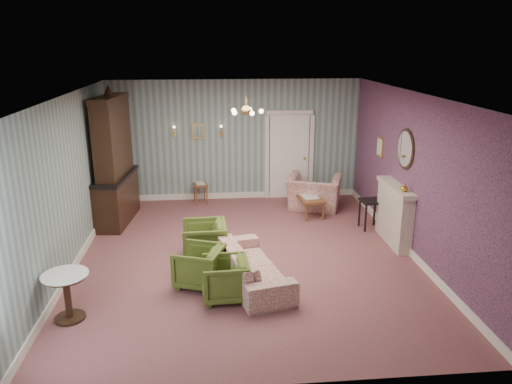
{
  "coord_description": "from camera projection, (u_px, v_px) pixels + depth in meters",
  "views": [
    {
      "loc": [
        -0.6,
        -8.13,
        3.75
      ],
      "look_at": [
        0.2,
        0.4,
        1.1
      ],
      "focal_mm": 34.32,
      "sensor_mm": 36.0,
      "label": 1
    }
  ],
  "objects": [
    {
      "name": "oval_mirror",
      "position": [
        405.0,
        149.0,
        8.99
      ],
      "size": [
        0.04,
        0.76,
        0.84
      ],
      "primitive_type": null,
      "color": "white",
      "rests_on": "wall_right"
    },
    {
      "name": "framed_print",
      "position": [
        380.0,
        147.0,
        10.35
      ],
      "size": [
        0.04,
        0.34,
        0.42
      ],
      "primitive_type": null,
      "color": "gold",
      "rests_on": "wall_right"
    },
    {
      "name": "wall_right_floral",
      "position": [
        413.0,
        176.0,
        8.73
      ],
      "size": [
        0.0,
        7.0,
        7.0
      ],
      "primitive_type": "plane",
      "rotation": [
        1.57,
        0.0,
        -1.57
      ],
      "color": "#A3516B",
      "rests_on": "ground"
    },
    {
      "name": "sofa_chintz",
      "position": [
        252.0,
        259.0,
        7.85
      ],
      "size": [
        1.04,
        2.1,
        0.79
      ],
      "primitive_type": "imported",
      "rotation": [
        0.0,
        0.0,
        1.81
      ],
      "color": "#903A40",
      "rests_on": "floor"
    },
    {
      "name": "coffee_table",
      "position": [
        309.0,
        206.0,
        10.94
      ],
      "size": [
        0.59,
        0.92,
        0.44
      ],
      "primitive_type": null,
      "rotation": [
        0.0,
        0.0,
        0.13
      ],
      "color": "brown",
      "rests_on": "floor"
    },
    {
      "name": "sconce_left",
      "position": [
        174.0,
        132.0,
        11.53
      ],
      "size": [
        0.16,
        0.12,
        0.3
      ],
      "primitive_type": null,
      "color": "gold",
      "rests_on": "wall_back"
    },
    {
      "name": "mantel_vase",
      "position": [
        404.0,
        187.0,
        8.78
      ],
      "size": [
        0.15,
        0.15,
        0.15
      ],
      "primitive_type": "imported",
      "color": "gold",
      "rests_on": "fireplace"
    },
    {
      "name": "olive_chair_c",
      "position": [
        204.0,
        239.0,
        8.66
      ],
      "size": [
        0.73,
        0.78,
        0.78
      ],
      "primitive_type": "imported",
      "rotation": [
        0.0,
        0.0,
        -1.54
      ],
      "color": "#4B5D20",
      "rests_on": "floor"
    },
    {
      "name": "sconce_right",
      "position": [
        221.0,
        131.0,
        11.63
      ],
      "size": [
        0.16,
        0.12,
        0.3
      ],
      "primitive_type": null,
      "color": "gold",
      "rests_on": "wall_back"
    },
    {
      "name": "olive_chair_b",
      "position": [
        199.0,
        264.0,
        7.77
      ],
      "size": [
        0.85,
        0.87,
        0.71
      ],
      "primitive_type": "imported",
      "rotation": [
        0.0,
        0.0,
        -1.91
      ],
      "color": "#4B5D20",
      "rests_on": "floor"
    },
    {
      "name": "wingback_chair",
      "position": [
        314.0,
        187.0,
        11.32
      ],
      "size": [
        1.36,
        1.11,
        1.03
      ],
      "primitive_type": "imported",
      "rotation": [
        0.0,
        0.0,
        2.8
      ],
      "color": "#903A40",
      "rests_on": "floor"
    },
    {
      "name": "wall_left",
      "position": [
        68.0,
        184.0,
        8.2
      ],
      "size": [
        0.0,
        7.0,
        7.0
      ],
      "primitive_type": "plane",
      "rotation": [
        1.57,
        0.0,
        1.57
      ],
      "color": "slate",
      "rests_on": "ground"
    },
    {
      "name": "dresser",
      "position": [
        113.0,
        157.0,
        10.22
      ],
      "size": [
        0.78,
        1.77,
        2.86
      ],
      "primitive_type": null,
      "rotation": [
        0.0,
        0.0,
        -0.11
      ],
      "color": "black",
      "rests_on": "floor"
    },
    {
      "name": "floor",
      "position": [
        247.0,
        256.0,
        8.89
      ],
      "size": [
        7.0,
        7.0,
        0.0
      ],
      "primitive_type": "plane",
      "color": "brown",
      "rests_on": "ground"
    },
    {
      "name": "wall_right",
      "position": [
        414.0,
        176.0,
        8.73
      ],
      "size": [
        0.0,
        7.0,
        7.0
      ],
      "primitive_type": "plane",
      "rotation": [
        1.57,
        0.0,
        -1.57
      ],
      "color": "slate",
      "rests_on": "ground"
    },
    {
      "name": "side_table_black",
      "position": [
        370.0,
        214.0,
        10.13
      ],
      "size": [
        0.45,
        0.45,
        0.63
      ],
      "primitive_type": null,
      "rotation": [
        0.0,
        0.0,
        0.09
      ],
      "color": "black",
      "rests_on": "floor"
    },
    {
      "name": "door",
      "position": [
        289.0,
        155.0,
        11.98
      ],
      "size": [
        1.12,
        0.12,
        2.16
      ],
      "primitive_type": null,
      "color": "white",
      "rests_on": "floor"
    },
    {
      "name": "wall_back",
      "position": [
        236.0,
        141.0,
        11.79
      ],
      "size": [
        6.0,
        0.0,
        6.0
      ],
      "primitive_type": "plane",
      "rotation": [
        1.57,
        0.0,
        0.0
      ],
      "color": "slate",
      "rests_on": "ground"
    },
    {
      "name": "gilt_mirror_back",
      "position": [
        198.0,
        131.0,
        11.6
      ],
      "size": [
        0.28,
        0.06,
        0.36
      ],
      "primitive_type": null,
      "color": "gold",
      "rests_on": "wall_back"
    },
    {
      "name": "wall_front",
      "position": [
        272.0,
        270.0,
        5.13
      ],
      "size": [
        6.0,
        0.0,
        6.0
      ],
      "primitive_type": "plane",
      "rotation": [
        -1.57,
        0.0,
        0.0
      ],
      "color": "slate",
      "rests_on": "ground"
    },
    {
      "name": "fireplace",
      "position": [
        394.0,
        214.0,
        9.35
      ],
      "size": [
        0.3,
        1.4,
        1.16
      ],
      "primitive_type": null,
      "color": "beige",
      "rests_on": "floor"
    },
    {
      "name": "olive_chair_a",
      "position": [
        225.0,
        277.0,
        7.36
      ],
      "size": [
        0.66,
        0.7,
        0.7
      ],
      "primitive_type": "imported",
      "rotation": [
        0.0,
        0.0,
        -1.54
      ],
      "color": "#4B5D20",
      "rests_on": "floor"
    },
    {
      "name": "ceiling",
      "position": [
        246.0,
        95.0,
        8.03
      ],
      "size": [
        7.0,
        7.0,
        0.0
      ],
      "primitive_type": "plane",
      "rotation": [
        3.14,
        0.0,
        0.0
      ],
      "color": "white",
      "rests_on": "ground"
    },
    {
      "name": "chandelier",
      "position": [
        246.0,
        112.0,
        8.11
      ],
      "size": [
        0.56,
        0.56,
        0.36
      ],
      "primitive_type": null,
      "color": "gold",
      "rests_on": "ceiling"
    },
    {
      "name": "pedestal_table",
      "position": [
        67.0,
        297.0,
        6.8
      ],
      "size": [
        0.67,
        0.67,
        0.7
      ],
      "primitive_type": null,
      "rotation": [
        0.0,
        0.0,
        -0.04
      ],
      "color": "black",
      "rests_on": "floor"
    },
    {
      "name": "burgundy_cushion",
      "position": [
        313.0,
        190.0,
        11.19
      ],
      "size": [
        0.41,
        0.28,
        0.39
      ],
      "primitive_type": "cube",
      "rotation": [
        0.17,
        0.0,
        -0.35
      ],
      "color": "#5D171A",
      "rests_on": "wingback_chair"
    },
    {
      "name": "nesting_table",
      "position": [
        201.0,
        193.0,
        11.73
      ],
      "size": [
        0.39,
        0.46,
        0.53
      ],
      "primitive_type": null,
      "rotation": [
        0.0,
        0.0,
        0.2
      ],
      "color": "brown",
      "rests_on": "floor"
    }
  ]
}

